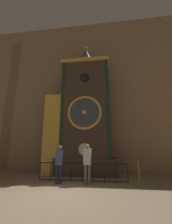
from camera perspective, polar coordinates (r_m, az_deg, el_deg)
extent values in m
plane|color=#847056|center=(5.98, -10.74, -29.19)|extent=(28.00, 28.00, 0.00)
cube|color=#997A5B|center=(12.75, -0.58, 8.41)|extent=(24.00, 0.30, 12.93)
cube|color=#7D644B|center=(14.86, -26.79, 4.02)|extent=(0.90, 0.12, 11.64)
cube|color=#423328|center=(10.26, 0.00, -20.02)|extent=(3.98, 1.61, 1.05)
cube|color=#423328|center=(10.61, 0.00, 1.75)|extent=(3.18, 1.40, 6.87)
cube|color=gold|center=(11.88, -0.07, 17.57)|extent=(3.44, 1.54, 0.20)
cylinder|color=gold|center=(9.49, -0.62, -14.01)|extent=(0.76, 0.05, 0.76)
cylinder|color=silver|center=(9.46, -0.65, -14.01)|extent=(0.62, 0.03, 0.62)
cylinder|color=gold|center=(9.77, -0.59, -0.18)|extent=(2.26, 0.07, 2.26)
cylinder|color=#3D424C|center=(9.73, -0.63, -0.12)|extent=(1.94, 0.04, 1.94)
cylinder|color=gold|center=(9.71, -0.64, -0.09)|extent=(0.27, 0.03, 0.27)
cube|color=black|center=(11.11, -0.15, 11.64)|extent=(0.79, 0.42, 0.79)
sphere|color=black|center=(10.71, -0.49, 12.66)|extent=(0.63, 0.63, 0.63)
cylinder|color=#193828|center=(10.35, -8.96, 2.35)|extent=(0.26, 0.26, 6.87)
cylinder|color=#193828|center=(9.92, 8.35, 3.05)|extent=(0.26, 0.26, 6.87)
cylinder|color=gold|center=(12.10, 0.00, 18.31)|extent=(1.03, 1.03, 0.30)
cone|color=#1C3D2C|center=(12.46, 0.00, 20.83)|extent=(0.98, 0.98, 1.00)
sphere|color=gold|center=(12.82, 0.00, 23.10)|extent=(0.20, 0.20, 0.20)
cube|color=#4C3828|center=(10.85, -11.80, -8.03)|extent=(1.17, 1.19, 5.35)
cube|color=gold|center=(10.28, -12.94, -7.64)|extent=(1.22, 0.06, 5.35)
cylinder|color=black|center=(8.89, -17.07, -20.77)|extent=(0.04, 0.04, 0.92)
cylinder|color=black|center=(8.68, -13.42, -21.17)|extent=(0.04, 0.04, 0.92)
cylinder|color=black|center=(8.50, -9.60, -21.50)|extent=(0.04, 0.04, 0.92)
cylinder|color=black|center=(8.36, -5.60, -21.75)|extent=(0.04, 0.04, 0.92)
cylinder|color=black|center=(8.25, -1.47, -21.91)|extent=(0.04, 0.04, 0.92)
cylinder|color=black|center=(8.17, 2.76, -21.97)|extent=(0.04, 0.04, 0.92)
cylinder|color=black|center=(8.14, 7.04, -21.92)|extent=(0.04, 0.04, 0.92)
cylinder|color=black|center=(8.15, 11.33, -21.76)|extent=(0.04, 0.04, 0.92)
cylinder|color=black|center=(8.20, 15.58, -21.48)|extent=(0.04, 0.04, 0.92)
cylinder|color=black|center=(8.20, -1.45, -18.87)|extent=(4.53, 0.05, 0.05)
cylinder|color=black|center=(8.31, -1.49, -24.64)|extent=(4.53, 0.04, 0.04)
cylinder|color=#1B213A|center=(7.86, -11.03, -22.31)|extent=(0.11, 0.11, 0.85)
cylinder|color=#1B213A|center=(7.81, -9.68, -22.43)|extent=(0.11, 0.11, 0.85)
cube|color=navy|center=(7.76, -10.09, -16.65)|extent=(0.37, 0.28, 0.72)
sphere|color=brown|center=(7.75, -9.94, -13.25)|extent=(0.23, 0.23, 0.23)
cylinder|color=#58554F|center=(7.54, -0.20, -22.82)|extent=(0.11, 0.11, 0.88)
cylinder|color=#58554F|center=(7.51, 1.27, -22.84)|extent=(0.11, 0.11, 0.88)
cube|color=gray|center=(7.44, 0.52, -16.59)|extent=(0.37, 0.28, 0.76)
sphere|color=#8C664C|center=(7.44, 0.51, -12.94)|extent=(0.21, 0.21, 0.21)
cylinder|color=#B28E33|center=(8.30, 19.81, -24.18)|extent=(0.28, 0.28, 0.04)
cylinder|color=#B28E33|center=(8.23, 19.53, -21.11)|extent=(0.06, 0.06, 0.94)
sphere|color=#B28E33|center=(8.18, 19.23, -17.61)|extent=(0.09, 0.09, 0.09)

